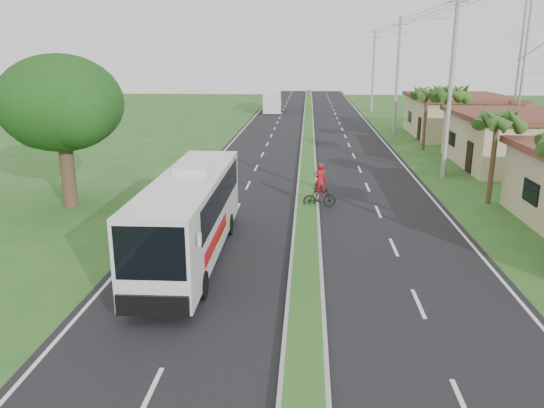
{
  "coord_description": "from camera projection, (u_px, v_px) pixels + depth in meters",
  "views": [
    {
      "loc": [
        -0.02,
        -15.23,
        7.45
      ],
      "look_at": [
        -1.38,
        4.74,
        1.8
      ],
      "focal_mm": 35.0,
      "sensor_mm": 36.0,
      "label": 1
    }
  ],
  "objects": [
    {
      "name": "palm_verge_b",
      "position": [
        498.0,
        119.0,
        26.37
      ],
      "size": [
        2.4,
        2.4,
        5.05
      ],
      "color": "#473321",
      "rests_on": "ground"
    },
    {
      "name": "palm_verge_d",
      "position": [
        427.0,
        93.0,
        41.69
      ],
      "size": [
        2.4,
        2.4,
        5.25
      ],
      "color": "#473321",
      "rests_on": "ground"
    },
    {
      "name": "shade_tree",
      "position": [
        59.0,
        107.0,
        25.69
      ],
      "size": [
        6.3,
        6.0,
        7.54
      ],
      "color": "#473321",
      "rests_on": "ground"
    },
    {
      "name": "palm_verge_c",
      "position": [
        451.0,
        94.0,
        32.93
      ],
      "size": [
        2.4,
        2.4,
        5.85
      ],
      "color": "#473321",
      "rests_on": "ground"
    },
    {
      "name": "coach_bus_main",
      "position": [
        191.0,
        210.0,
        19.63
      ],
      "size": [
        2.36,
        10.67,
        3.44
      ],
      "rotation": [
        0.0,
        0.0,
        0.01
      ],
      "color": "silver",
      "rests_on": "ground"
    },
    {
      "name": "utility_pole_b",
      "position": [
        451.0,
        75.0,
        31.68
      ],
      "size": [
        3.2,
        0.28,
        12.0
      ],
      "color": "gray",
      "rests_on": "ground"
    },
    {
      "name": "utility_pole_c",
      "position": [
        398.0,
        74.0,
        51.04
      ],
      "size": [
        1.6,
        0.28,
        11.0
      ],
      "color": "gray",
      "rests_on": "ground"
    },
    {
      "name": "lane_edge_left",
      "position": [
        210.0,
        168.0,
        36.29
      ],
      "size": [
        0.12,
        160.0,
        0.01
      ],
      "primitive_type": "cube",
      "color": "silver",
      "rests_on": "ground"
    },
    {
      "name": "motorcyclist",
      "position": [
        320.0,
        191.0,
        26.61
      ],
      "size": [
        1.74,
        0.78,
        2.28
      ],
      "rotation": [
        0.0,
        0.0,
        0.19
      ],
      "color": "black",
      "rests_on": "ground"
    },
    {
      "name": "utility_pole_d",
      "position": [
        373.0,
        71.0,
        70.31
      ],
      "size": [
        1.6,
        0.28,
        10.5
      ],
      "color": "gray",
      "rests_on": "ground"
    },
    {
      "name": "median_strip",
      "position": [
        308.0,
        167.0,
        35.83
      ],
      "size": [
        1.2,
        160.0,
        0.18
      ],
      "color": "gray",
      "rests_on": "ground"
    },
    {
      "name": "road_asphalt",
      "position": [
        308.0,
        169.0,
        35.85
      ],
      "size": [
        14.0,
        160.0,
        0.02
      ],
      "primitive_type": "cube",
      "color": "black",
      "rests_on": "ground"
    },
    {
      "name": "ground",
      "position": [
        305.0,
        301.0,
        16.65
      ],
      "size": [
        180.0,
        180.0,
        0.0
      ],
      "primitive_type": "plane",
      "color": "#29541E",
      "rests_on": "ground"
    },
    {
      "name": "coach_bus_far",
      "position": [
        273.0,
        98.0,
        72.34
      ],
      "size": [
        2.77,
        10.63,
        3.07
      ],
      "rotation": [
        0.0,
        0.0,
        0.05
      ],
      "color": "silver",
      "rests_on": "ground"
    },
    {
      "name": "shop_mid",
      "position": [
        512.0,
        139.0,
        36.35
      ],
      "size": [
        7.6,
        10.6,
        3.67
      ],
      "color": "tan",
      "rests_on": "ground"
    },
    {
      "name": "shop_far",
      "position": [
        458.0,
        116.0,
        49.78
      ],
      "size": [
        8.6,
        11.6,
        3.82
      ],
      "color": "tan",
      "rests_on": "ground"
    },
    {
      "name": "lane_edge_right",
      "position": [
        408.0,
        170.0,
        35.42
      ],
      "size": [
        0.12,
        160.0,
        0.01
      ],
      "primitive_type": "cube",
      "color": "silver",
      "rests_on": "ground"
    }
  ]
}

